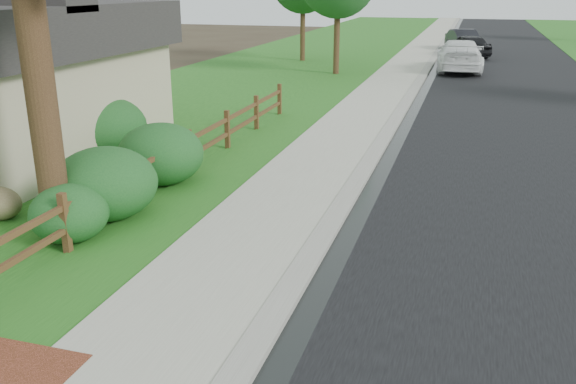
% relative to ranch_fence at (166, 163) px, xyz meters
% --- Properties ---
extents(road, '(8.00, 90.00, 0.02)m').
position_rel_ranch_fence_xyz_m(road, '(8.20, 28.60, -0.61)').
color(road, black).
rests_on(road, ground).
extents(curb, '(0.40, 90.00, 0.12)m').
position_rel_ranch_fence_xyz_m(curb, '(4.00, 28.60, -0.56)').
color(curb, gray).
rests_on(curb, ground).
extents(wet_gutter, '(0.50, 90.00, 0.00)m').
position_rel_ranch_fence_xyz_m(wet_gutter, '(4.35, 28.60, -0.60)').
color(wet_gutter, black).
rests_on(wet_gutter, road).
extents(sidewalk, '(2.20, 90.00, 0.10)m').
position_rel_ranch_fence_xyz_m(sidewalk, '(2.70, 28.60, -0.57)').
color(sidewalk, '#A6A290').
rests_on(sidewalk, ground).
extents(grass_strip, '(1.60, 90.00, 0.06)m').
position_rel_ranch_fence_xyz_m(grass_strip, '(0.80, 28.60, -0.59)').
color(grass_strip, '#205A19').
rests_on(grass_strip, ground).
extents(lawn_near, '(9.00, 90.00, 0.04)m').
position_rel_ranch_fence_xyz_m(lawn_near, '(-4.40, 28.60, -0.60)').
color(lawn_near, '#205A19').
rests_on(lawn_near, ground).
extents(ranch_fence, '(0.12, 16.92, 1.10)m').
position_rel_ranch_fence_xyz_m(ranch_fence, '(0.00, 0.00, 0.00)').
color(ranch_fence, '#4D2719').
rests_on(ranch_fence, ground).
extents(white_suv, '(2.59, 5.67, 1.61)m').
position_rel_ranch_fence_xyz_m(white_suv, '(5.60, 21.78, 0.21)').
color(white_suv, white).
rests_on(white_suv, road).
extents(dark_car_mid, '(3.17, 4.42, 1.40)m').
position_rel_ranch_fence_xyz_m(dark_car_mid, '(5.91, 28.59, 0.10)').
color(dark_car_mid, black).
rests_on(dark_car_mid, road).
extents(dark_car_far, '(2.76, 4.55, 1.42)m').
position_rel_ranch_fence_xyz_m(dark_car_far, '(5.60, 32.11, 0.11)').
color(dark_car_far, black).
rests_on(dark_car_far, road).
extents(shrub_a, '(1.65, 1.65, 1.04)m').
position_rel_ranch_fence_xyz_m(shrub_a, '(-0.30, -3.07, -0.10)').
color(shrub_a, '#1A4B1E').
rests_on(shrub_a, ground).
extents(shrub_b, '(2.54, 2.54, 1.41)m').
position_rel_ranch_fence_xyz_m(shrub_b, '(-0.30, -1.90, 0.09)').
color(shrub_b, '#1A4B1E').
rests_on(shrub_b, ground).
extents(shrub_c, '(2.57, 2.57, 1.40)m').
position_rel_ranch_fence_xyz_m(shrub_c, '(-0.30, 0.35, 0.08)').
color(shrub_c, '#1A4B1E').
rests_on(shrub_c, ground).
extents(shrub_d, '(2.77, 2.77, 1.60)m').
position_rel_ranch_fence_xyz_m(shrub_d, '(-2.90, 2.02, 0.18)').
color(shrub_d, '#1A4B1E').
rests_on(shrub_d, ground).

